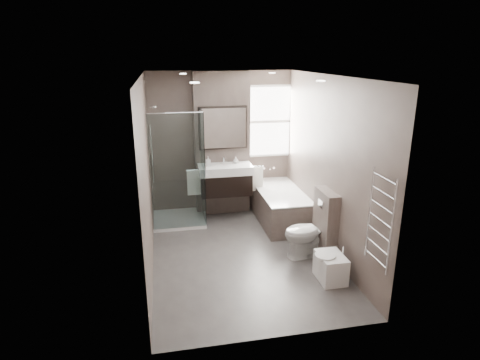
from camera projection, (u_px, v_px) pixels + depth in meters
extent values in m
cube|color=#494543|center=(241.00, 255.00, 6.04)|extent=(2.65, 3.85, 0.05)
cube|color=silver|center=(241.00, 74.00, 5.24)|extent=(2.65, 3.85, 0.05)
cube|color=brown|center=(221.00, 143.00, 7.44)|extent=(2.65, 0.05, 2.60)
cube|color=brown|center=(281.00, 226.00, 3.84)|extent=(2.65, 0.05, 2.60)
cube|color=brown|center=(145.00, 176.00, 5.40)|extent=(0.05, 3.85, 2.60)
cube|color=brown|center=(329.00, 166.00, 5.89)|extent=(0.05, 3.85, 2.60)
cube|color=brown|center=(222.00, 144.00, 7.30)|extent=(1.00, 0.25, 2.60)
cube|color=black|center=(225.00, 183.00, 7.17)|extent=(0.90, 0.45, 0.38)
cube|color=white|center=(225.00, 169.00, 7.09)|extent=(0.95, 0.47, 0.15)
cylinder|color=silver|center=(224.00, 159.00, 7.21)|extent=(0.03, 0.03, 0.12)
cylinder|color=silver|center=(224.00, 157.00, 7.13)|extent=(0.02, 0.12, 0.02)
cube|color=black|center=(223.00, 128.00, 7.06)|extent=(0.86, 0.06, 0.76)
cube|color=white|center=(223.00, 128.00, 7.02)|extent=(0.80, 0.02, 0.70)
cube|color=white|center=(194.00, 182.00, 7.03)|extent=(0.24, 0.06, 0.44)
cube|color=white|center=(256.00, 179.00, 7.24)|extent=(0.24, 0.06, 0.44)
cube|color=white|center=(179.00, 219.00, 7.22)|extent=(0.90, 0.90, 0.06)
cube|color=white|center=(178.00, 173.00, 6.51)|extent=(0.88, 0.01, 1.94)
cube|color=white|center=(202.00, 164.00, 7.00)|extent=(0.01, 0.88, 1.94)
cylinder|color=silver|center=(152.00, 154.00, 6.78)|extent=(0.02, 0.02, 1.00)
cube|color=brown|center=(280.00, 206.00, 7.15)|extent=(0.75, 1.60, 0.55)
cube|color=white|center=(280.00, 192.00, 7.07)|extent=(0.75, 1.60, 0.03)
cube|color=white|center=(280.00, 195.00, 7.09)|extent=(0.61, 1.42, 0.12)
cube|color=white|center=(269.00, 121.00, 7.46)|extent=(0.98, 0.04, 1.33)
cube|color=white|center=(269.00, 122.00, 7.43)|extent=(0.90, 0.01, 1.25)
cube|color=white|center=(269.00, 122.00, 7.43)|extent=(0.90, 0.01, 0.05)
imported|color=white|center=(309.00, 232.00, 5.88)|extent=(0.78, 0.50, 0.75)
cube|color=brown|center=(325.00, 223.00, 5.88)|extent=(0.18, 0.55, 1.00)
cube|color=silver|center=(320.00, 204.00, 5.76)|extent=(0.01, 0.16, 0.11)
cube|color=white|center=(331.00, 267.00, 5.29)|extent=(0.32, 0.45, 0.36)
cylinder|color=white|center=(325.00, 256.00, 5.22)|extent=(0.27, 0.27, 0.05)
cylinder|color=silver|center=(343.00, 250.00, 5.25)|extent=(0.02, 0.02, 0.10)
cylinder|color=silver|center=(392.00, 228.00, 4.22)|extent=(0.03, 0.03, 1.10)
cylinder|color=silver|center=(370.00, 212.00, 4.65)|extent=(0.03, 0.03, 1.10)
cube|color=silver|center=(380.00, 220.00, 4.43)|extent=(0.02, 0.46, 1.00)
imported|color=white|center=(208.00, 161.00, 6.98)|extent=(0.08, 0.08, 0.17)
imported|color=white|center=(236.00, 160.00, 7.19)|extent=(0.09, 0.09, 0.12)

